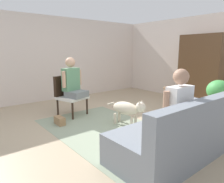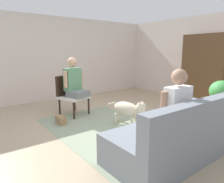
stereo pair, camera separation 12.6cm
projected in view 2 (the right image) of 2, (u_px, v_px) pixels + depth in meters
ground_plane at (115, 126)px, 4.19m from camera, size 8.13×8.13×0.00m
back_wall at (210, 59)px, 5.98m from camera, size 6.57×0.12×2.51m
left_wall at (64, 58)px, 6.51m from camera, size 0.12×7.38×2.51m
area_rug at (110, 131)px, 3.92m from camera, size 3.00×1.83×0.01m
couch at (177, 137)px, 2.89m from camera, size 0.92×1.92×0.89m
armchair at (70, 92)px, 4.90m from camera, size 0.72×0.72×0.92m
person_on_couch at (174, 106)px, 2.82m from camera, size 0.48×0.56×0.83m
person_on_armchair at (74, 81)px, 4.76m from camera, size 0.55×0.57×0.90m
round_end_table at (178, 98)px, 4.67m from camera, size 0.57×0.57×0.67m
dog at (128, 109)px, 4.15m from camera, size 0.89×0.40×0.56m
potted_plant at (221, 96)px, 4.39m from camera, size 0.50×0.50×0.88m
armoire_cabinet at (206, 70)px, 5.69m from camera, size 1.17×0.56×1.93m
handbag at (61, 120)px, 4.28m from camera, size 0.28×0.14×0.16m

